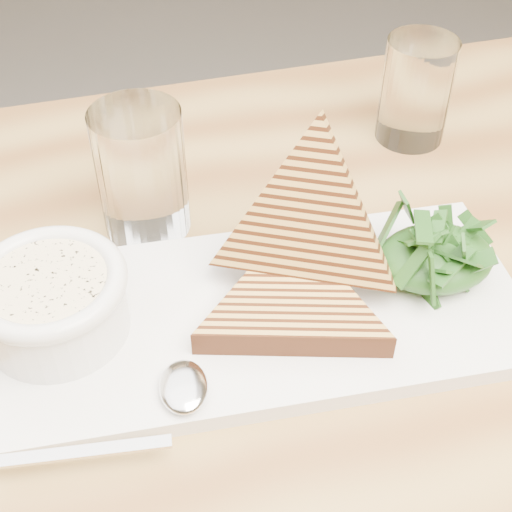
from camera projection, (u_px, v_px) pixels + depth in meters
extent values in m
cube|color=#A27B40|center=(321.00, 393.00, 0.52)|extent=(1.33, 0.92, 0.04)
cube|color=silver|center=(262.00, 314.00, 0.54)|extent=(0.40, 0.19, 0.01)
cylinder|color=silver|center=(55.00, 309.00, 0.51)|extent=(0.10, 0.10, 0.04)
cylinder|color=beige|center=(48.00, 284.00, 0.49)|extent=(0.09, 0.09, 0.01)
torus|color=silver|center=(47.00, 282.00, 0.49)|extent=(0.11, 0.11, 0.01)
ellipsoid|color=#153F12|center=(435.00, 258.00, 0.55)|extent=(0.09, 0.07, 0.04)
ellipsoid|color=silver|center=(184.00, 387.00, 0.48)|extent=(0.04, 0.05, 0.01)
cube|color=silver|center=(81.00, 452.00, 0.44)|extent=(0.11, 0.02, 0.00)
cylinder|color=white|center=(142.00, 172.00, 0.59)|extent=(0.07, 0.07, 0.11)
cylinder|color=white|center=(416.00, 91.00, 0.69)|extent=(0.07, 0.07, 0.10)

